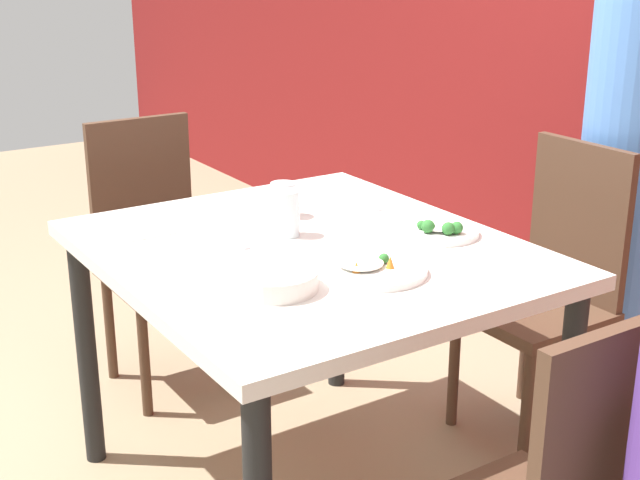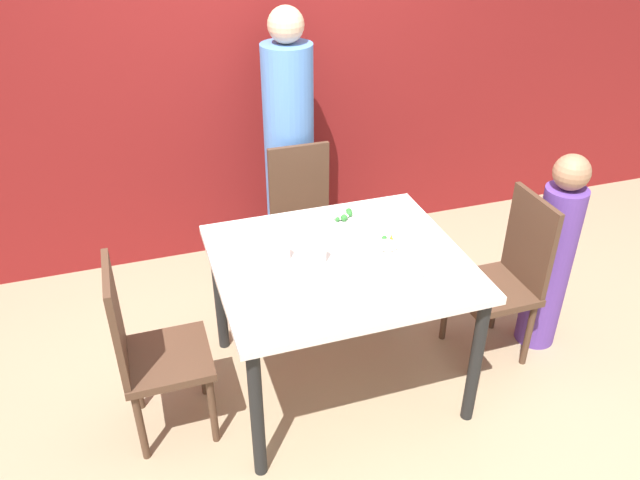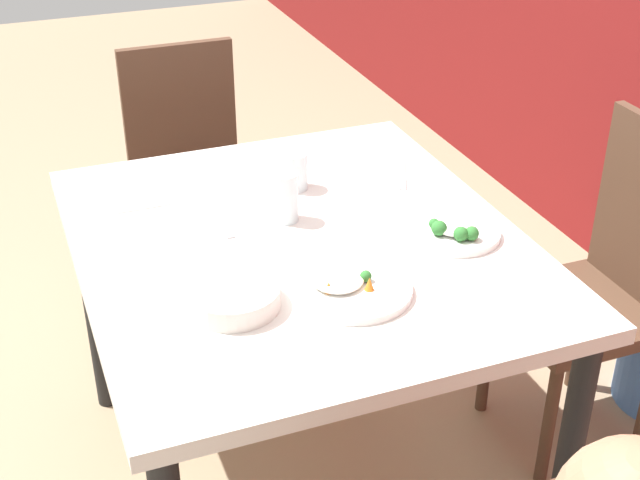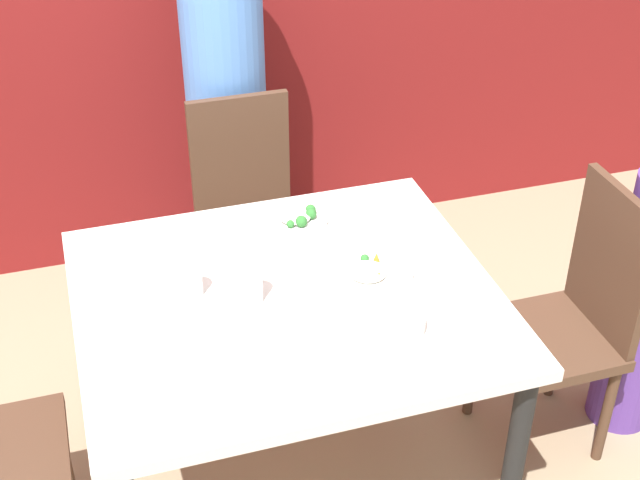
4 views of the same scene
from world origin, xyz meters
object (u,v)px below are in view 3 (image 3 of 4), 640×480
bowl_curry (232,296)px  plate_rice_adult (351,287)px  glass_water_tall (287,197)px  chair_adult_spot (603,282)px

bowl_curry → plate_rice_adult: plate_rice_adult is taller
glass_water_tall → chair_adult_spot: bearing=77.9°
bowl_curry → plate_rice_adult: (0.04, 0.25, -0.01)m
plate_rice_adult → glass_water_tall: bearing=-176.8°
plate_rice_adult → glass_water_tall: (-0.36, -0.02, 0.05)m
plate_rice_adult → glass_water_tall: 0.37m
chair_adult_spot → bowl_curry: size_ratio=4.69×
bowl_curry → glass_water_tall: bearing=144.0°
chair_adult_spot → glass_water_tall: 0.94m
chair_adult_spot → glass_water_tall: chair_adult_spot is taller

